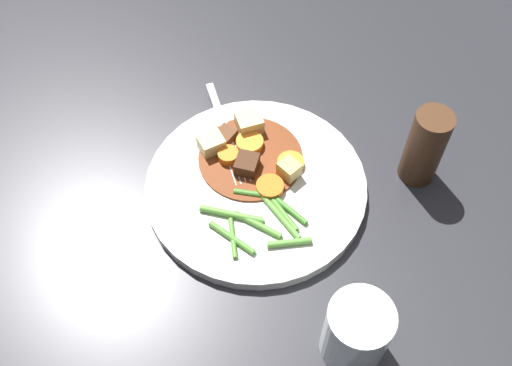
# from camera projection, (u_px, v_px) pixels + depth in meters

# --- Properties ---
(ground_plane) EXTENTS (3.00, 3.00, 0.00)m
(ground_plane) POSITION_uv_depth(u_px,v_px,m) (256.00, 190.00, 0.75)
(ground_plane) COLOR #2D2D33
(dinner_plate) EXTENTS (0.27, 0.27, 0.02)m
(dinner_plate) POSITION_uv_depth(u_px,v_px,m) (256.00, 186.00, 0.74)
(dinner_plate) COLOR white
(dinner_plate) RESTS_ON ground_plane
(stew_sauce) EXTENTS (0.13, 0.13, 0.00)m
(stew_sauce) POSITION_uv_depth(u_px,v_px,m) (251.00, 158.00, 0.75)
(stew_sauce) COLOR brown
(stew_sauce) RESTS_ON dinner_plate
(carrot_slice_0) EXTENTS (0.05, 0.05, 0.01)m
(carrot_slice_0) POSITION_uv_depth(u_px,v_px,m) (250.00, 144.00, 0.76)
(carrot_slice_0) COLOR orange
(carrot_slice_0) RESTS_ON dinner_plate
(carrot_slice_1) EXTENTS (0.03, 0.03, 0.01)m
(carrot_slice_1) POSITION_uv_depth(u_px,v_px,m) (228.00, 156.00, 0.75)
(carrot_slice_1) COLOR orange
(carrot_slice_1) RESTS_ON dinner_plate
(carrot_slice_2) EXTENTS (0.05, 0.05, 0.01)m
(carrot_slice_2) POSITION_uv_depth(u_px,v_px,m) (270.00, 187.00, 0.72)
(carrot_slice_2) COLOR orange
(carrot_slice_2) RESTS_ON dinner_plate
(carrot_slice_3) EXTENTS (0.04, 0.04, 0.01)m
(carrot_slice_3) POSITION_uv_depth(u_px,v_px,m) (291.00, 163.00, 0.74)
(carrot_slice_3) COLOR orange
(carrot_slice_3) RESTS_ON dinner_plate
(potato_chunk_0) EXTENTS (0.04, 0.04, 0.02)m
(potato_chunk_0) POSITION_uv_depth(u_px,v_px,m) (249.00, 123.00, 0.77)
(potato_chunk_0) COLOR #EAD68C
(potato_chunk_0) RESTS_ON dinner_plate
(potato_chunk_1) EXTENTS (0.04, 0.04, 0.02)m
(potato_chunk_1) POSITION_uv_depth(u_px,v_px,m) (211.00, 144.00, 0.75)
(potato_chunk_1) COLOR #EAD68C
(potato_chunk_1) RESTS_ON dinner_plate
(potato_chunk_2) EXTENTS (0.03, 0.03, 0.02)m
(potato_chunk_2) POSITION_uv_depth(u_px,v_px,m) (289.00, 170.00, 0.73)
(potato_chunk_2) COLOR #DBBC6B
(potato_chunk_2) RESTS_ON dinner_plate
(meat_chunk_0) EXTENTS (0.03, 0.03, 0.02)m
(meat_chunk_0) POSITION_uv_depth(u_px,v_px,m) (226.00, 136.00, 0.77)
(meat_chunk_0) COLOR brown
(meat_chunk_0) RESTS_ON dinner_plate
(meat_chunk_1) EXTENTS (0.04, 0.03, 0.02)m
(meat_chunk_1) POSITION_uv_depth(u_px,v_px,m) (247.00, 165.00, 0.74)
(meat_chunk_1) COLOR #4C2B19
(meat_chunk_1) RESTS_ON dinner_plate
(green_bean_0) EXTENTS (0.05, 0.01, 0.01)m
(green_bean_0) POSITION_uv_depth(u_px,v_px,m) (233.00, 238.00, 0.69)
(green_bean_0) COLOR #599E38
(green_bean_0) RESTS_ON dinner_plate
(green_bean_1) EXTENTS (0.05, 0.05, 0.01)m
(green_bean_1) POSITION_uv_depth(u_px,v_px,m) (232.00, 238.00, 0.68)
(green_bean_1) COLOR #599E38
(green_bean_1) RESTS_ON dinner_plate
(green_bean_2) EXTENTS (0.06, 0.06, 0.01)m
(green_bean_2) POSITION_uv_depth(u_px,v_px,m) (282.00, 203.00, 0.71)
(green_bean_2) COLOR #4C8E33
(green_bean_2) RESTS_ON dinner_plate
(green_bean_3) EXTENTS (0.07, 0.05, 0.01)m
(green_bean_3) POSITION_uv_depth(u_px,v_px,m) (278.00, 214.00, 0.70)
(green_bean_3) COLOR #66AD42
(green_bean_3) RESTS_ON dinner_plate
(green_bean_4) EXTENTS (0.01, 0.05, 0.01)m
(green_bean_4) POSITION_uv_depth(u_px,v_px,m) (289.00, 243.00, 0.68)
(green_bean_4) COLOR #66AD42
(green_bean_4) RESTS_ON dinner_plate
(green_bean_5) EXTENTS (0.03, 0.08, 0.01)m
(green_bean_5) POSITION_uv_depth(u_px,v_px,m) (231.00, 214.00, 0.70)
(green_bean_5) COLOR #66AD42
(green_bean_5) RESTS_ON dinner_plate
(green_bean_6) EXTENTS (0.02, 0.06, 0.01)m
(green_bean_6) POSITION_uv_depth(u_px,v_px,m) (255.00, 194.00, 0.72)
(green_bean_6) COLOR #4C8E33
(green_bean_6) RESTS_ON dinner_plate
(green_bean_7) EXTENTS (0.04, 0.06, 0.01)m
(green_bean_7) POSITION_uv_depth(u_px,v_px,m) (260.00, 224.00, 0.69)
(green_bean_7) COLOR #66AD42
(green_bean_7) RESTS_ON dinner_plate
(green_bean_8) EXTENTS (0.07, 0.04, 0.01)m
(green_bean_8) POSITION_uv_depth(u_px,v_px,m) (279.00, 207.00, 0.71)
(green_bean_8) COLOR #599E38
(green_bean_8) RESTS_ON dinner_plate
(fork) EXTENTS (0.17, 0.06, 0.00)m
(fork) POSITION_uv_depth(u_px,v_px,m) (227.00, 134.00, 0.77)
(fork) COLOR silver
(fork) RESTS_ON dinner_plate
(water_glass) EXTENTS (0.07, 0.07, 0.09)m
(water_glass) POSITION_uv_depth(u_px,v_px,m) (356.00, 332.00, 0.60)
(water_glass) COLOR silver
(water_glass) RESTS_ON ground_plane
(pepper_mill) EXTENTS (0.05, 0.05, 0.11)m
(pepper_mill) POSITION_uv_depth(u_px,v_px,m) (425.00, 147.00, 0.72)
(pepper_mill) COLOR #4C2D19
(pepper_mill) RESTS_ON ground_plane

